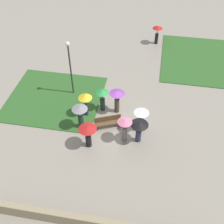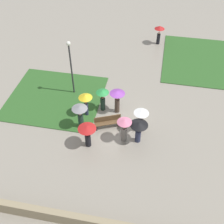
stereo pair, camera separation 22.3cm
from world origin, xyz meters
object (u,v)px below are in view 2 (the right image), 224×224
(lamp_post, at_px, (71,62))
(crowd_person_grey, at_px, (80,113))
(crowd_person_yellow, at_px, (86,100))
(crowd_person_green, at_px, (103,97))
(lone_walker_far_path, at_px, (159,31))
(crowd_person_black, at_px, (139,128))
(crowd_person_purple, at_px, (117,98))
(park_bench, at_px, (108,122))
(crowd_person_red, at_px, (87,132))
(crowd_person_white, at_px, (141,117))
(crowd_person_pink, at_px, (124,127))

(lamp_post, bearing_deg, crowd_person_grey, -65.95)
(crowd_person_yellow, height_order, crowd_person_green, crowd_person_yellow)
(lone_walker_far_path, bearing_deg, crowd_person_yellow, -129.13)
(crowd_person_grey, distance_m, crowd_person_green, 2.36)
(crowd_person_grey, bearing_deg, crowd_person_black, -112.38)
(crowd_person_grey, relative_size, crowd_person_yellow, 1.01)
(crowd_person_grey, relative_size, crowd_person_green, 1.07)
(crowd_person_purple, relative_size, crowd_person_green, 1.07)
(park_bench, relative_size, crowd_person_red, 1.07)
(crowd_person_red, height_order, crowd_person_yellow, crowd_person_yellow)
(crowd_person_black, xyz_separation_m, crowd_person_green, (-2.96, 2.62, -0.12))
(crowd_person_white, bearing_deg, lone_walker_far_path, 121.40)
(crowd_person_purple, bearing_deg, crowd_person_red, 135.72)
(lone_walker_far_path, bearing_deg, crowd_person_grey, -127.42)
(lone_walker_far_path, bearing_deg, crowd_person_green, -125.59)
(park_bench, xyz_separation_m, crowd_person_yellow, (-1.77, 0.86, 1.00))
(park_bench, distance_m, crowd_person_black, 2.57)
(park_bench, xyz_separation_m, crowd_person_red, (-0.93, -1.94, 0.78))
(crowd_person_purple, relative_size, crowd_person_white, 1.02)
(crowd_person_purple, bearing_deg, crowd_person_grey, 108.46)
(lone_walker_far_path, bearing_deg, crowd_person_pink, -113.61)
(crowd_person_pink, height_order, lone_walker_far_path, crowd_person_pink)
(crowd_person_yellow, bearing_deg, crowd_person_grey, -16.44)
(crowd_person_grey, height_order, crowd_person_yellow, crowd_person_grey)
(crowd_person_black, relative_size, lone_walker_far_path, 0.94)
(crowd_person_purple, height_order, crowd_person_grey, crowd_person_purple)
(park_bench, xyz_separation_m, crowd_person_purple, (0.37, 1.64, 0.89))
(lamp_post, bearing_deg, park_bench, -42.75)
(crowd_person_purple, bearing_deg, lone_walker_far_path, -36.54)
(crowd_person_yellow, bearing_deg, crowd_person_black, 52.17)
(crowd_person_black, xyz_separation_m, lone_walker_far_path, (0.41, 13.14, 0.07))
(lamp_post, height_order, crowd_person_purple, lamp_post)
(park_bench, height_order, crowd_person_grey, crowd_person_grey)
(lamp_post, height_order, crowd_person_red, lamp_post)
(park_bench, height_order, crowd_person_white, crowd_person_white)
(crowd_person_black, bearing_deg, lamp_post, -130.91)
(park_bench, xyz_separation_m, lone_walker_far_path, (2.66, 12.19, 0.90))
(crowd_person_grey, bearing_deg, crowd_person_pink, -116.03)
(crowd_person_red, xyz_separation_m, crowd_person_black, (3.17, 0.99, 0.04))
(crowd_person_white, relative_size, crowd_person_yellow, 0.99)
(crowd_person_pink, bearing_deg, crowd_person_grey, 50.06)
(park_bench, relative_size, crowd_person_grey, 0.98)
(crowd_person_pink, distance_m, crowd_person_white, 1.44)
(crowd_person_black, height_order, crowd_person_yellow, crowd_person_yellow)
(park_bench, height_order, lamp_post, lamp_post)
(crowd_person_black, bearing_deg, crowd_person_yellow, -119.20)
(crowd_person_pink, relative_size, crowd_person_purple, 0.98)
(park_bench, distance_m, crowd_person_red, 2.29)
(lamp_post, distance_m, crowd_person_pink, 6.53)
(crowd_person_red, bearing_deg, crowd_person_pink, 111.70)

